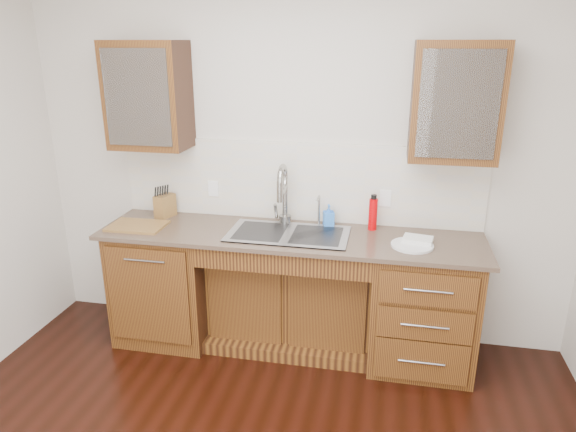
% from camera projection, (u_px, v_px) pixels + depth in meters
% --- Properties ---
extents(wall_back, '(4.00, 0.10, 2.70)m').
position_uv_depth(wall_back, '(299.00, 161.00, 3.81)').
color(wall_back, beige).
rests_on(wall_back, ground).
extents(base_cabinet_left, '(0.70, 0.62, 0.88)m').
position_uv_depth(base_cabinet_left, '(168.00, 281.00, 3.94)').
color(base_cabinet_left, '#593014').
rests_on(base_cabinet_left, ground).
extents(base_cabinet_center, '(1.20, 0.44, 0.70)m').
position_uv_depth(base_cabinet_center, '(291.00, 298.00, 3.88)').
color(base_cabinet_center, '#593014').
rests_on(base_cabinet_center, ground).
extents(base_cabinet_right, '(0.70, 0.62, 0.88)m').
position_uv_depth(base_cabinet_right, '(422.00, 305.00, 3.59)').
color(base_cabinet_right, '#593014').
rests_on(base_cabinet_right, ground).
extents(countertop, '(2.70, 0.65, 0.03)m').
position_uv_depth(countertop, '(289.00, 236.00, 3.61)').
color(countertop, '#84705B').
rests_on(countertop, base_cabinet_left).
extents(backsplash, '(2.70, 0.02, 0.59)m').
position_uv_depth(backsplash, '(297.00, 182.00, 3.80)').
color(backsplash, beige).
rests_on(backsplash, wall_back).
extents(sink, '(0.84, 0.46, 0.19)m').
position_uv_depth(sink, '(288.00, 246.00, 3.61)').
color(sink, '#9E9EA5').
rests_on(sink, countertop).
extents(faucet, '(0.04, 0.04, 0.40)m').
position_uv_depth(faucet, '(285.00, 197.00, 3.75)').
color(faucet, '#999993').
rests_on(faucet, countertop).
extents(filter_tap, '(0.02, 0.02, 0.24)m').
position_uv_depth(filter_tap, '(319.00, 209.00, 3.74)').
color(filter_tap, '#999993').
rests_on(filter_tap, countertop).
extents(upper_cabinet_left, '(0.55, 0.34, 0.75)m').
position_uv_depth(upper_cabinet_left, '(148.00, 96.00, 3.65)').
color(upper_cabinet_left, '#593014').
rests_on(upper_cabinet_left, wall_back).
extents(upper_cabinet_right, '(0.55, 0.34, 0.75)m').
position_uv_depth(upper_cabinet_right, '(456.00, 102.00, 3.25)').
color(upper_cabinet_right, '#593014').
rests_on(upper_cabinet_right, wall_back).
extents(outlet_left, '(0.08, 0.01, 0.12)m').
position_uv_depth(outlet_left, '(213.00, 189.00, 3.93)').
color(outlet_left, white).
rests_on(outlet_left, backsplash).
extents(outlet_right, '(0.08, 0.01, 0.12)m').
position_uv_depth(outlet_right, '(385.00, 198.00, 3.69)').
color(outlet_right, white).
rests_on(outlet_right, backsplash).
extents(soap_bottle, '(0.09, 0.09, 0.16)m').
position_uv_depth(soap_bottle, '(329.00, 216.00, 3.72)').
color(soap_bottle, '#327DE8').
rests_on(soap_bottle, countertop).
extents(water_bottle, '(0.08, 0.08, 0.23)m').
position_uv_depth(water_bottle, '(373.00, 214.00, 3.65)').
color(water_bottle, '#C10004').
rests_on(water_bottle, countertop).
extents(plate, '(0.36, 0.36, 0.02)m').
position_uv_depth(plate, '(412.00, 245.00, 3.37)').
color(plate, silver).
rests_on(plate, countertop).
extents(dish_towel, '(0.21, 0.17, 0.03)m').
position_uv_depth(dish_towel, '(418.00, 240.00, 3.41)').
color(dish_towel, white).
rests_on(dish_towel, plate).
extents(knife_block, '(0.14, 0.18, 0.17)m').
position_uv_depth(knife_block, '(165.00, 206.00, 3.93)').
color(knife_block, '#A87E25').
rests_on(knife_block, countertop).
extents(cutting_board, '(0.40, 0.28, 0.02)m').
position_uv_depth(cutting_board, '(137.00, 226.00, 3.73)').
color(cutting_board, brown).
rests_on(cutting_board, countertop).
extents(cup_left_a, '(0.17, 0.17, 0.10)m').
position_uv_depth(cup_left_a, '(143.00, 102.00, 3.67)').
color(cup_left_a, white).
rests_on(cup_left_a, upper_cabinet_left).
extents(cup_left_b, '(0.13, 0.13, 0.10)m').
position_uv_depth(cup_left_b, '(162.00, 103.00, 3.64)').
color(cup_left_b, white).
rests_on(cup_left_b, upper_cabinet_left).
extents(cup_right_a, '(0.15, 0.15, 0.09)m').
position_uv_depth(cup_right_a, '(436.00, 110.00, 3.29)').
color(cup_right_a, white).
rests_on(cup_right_a, upper_cabinet_right).
extents(cup_right_b, '(0.11, 0.11, 0.10)m').
position_uv_depth(cup_right_b, '(479.00, 111.00, 3.24)').
color(cup_right_b, white).
rests_on(cup_right_b, upper_cabinet_right).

